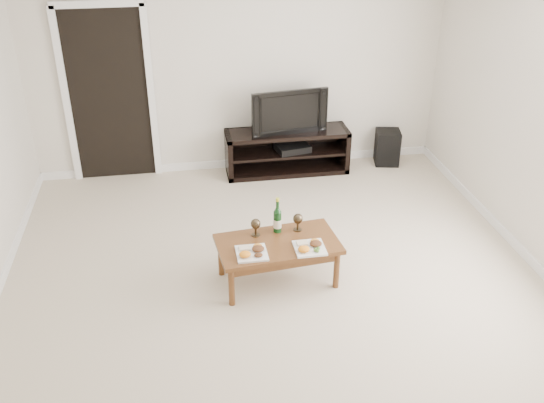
{
  "coord_description": "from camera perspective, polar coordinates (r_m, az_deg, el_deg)",
  "views": [
    {
      "loc": [
        -0.79,
        -4.34,
        3.35
      ],
      "look_at": [
        0.02,
        0.46,
        0.7
      ],
      "focal_mm": 40.0,
      "sensor_mm": 36.0,
      "label": 1
    }
  ],
  "objects": [
    {
      "name": "goblet_left",
      "position": [
        5.53,
        -1.54,
        -2.44
      ],
      "size": [
        0.09,
        0.09,
        0.17
      ],
      "primitive_type": null,
      "color": "#3B3020",
      "rests_on": "coffee_table"
    },
    {
      "name": "plate_right",
      "position": [
        5.37,
        3.57,
        -4.18
      ],
      "size": [
        0.27,
        0.27,
        0.07
      ],
      "primitive_type": "cube",
      "color": "white",
      "rests_on": "coffee_table"
    },
    {
      "name": "television",
      "position": [
        7.41,
        1.47,
        8.61
      ],
      "size": [
        0.96,
        0.24,
        0.55
      ],
      "primitive_type": "imported",
      "rotation": [
        0.0,
        0.0,
        0.13
      ],
      "color": "black",
      "rests_on": "media_console"
    },
    {
      "name": "coffee_table",
      "position": [
        5.59,
        0.55,
        -5.67
      ],
      "size": [
        1.15,
        0.7,
        0.42
      ],
      "primitive_type": "cube",
      "rotation": [
        0.0,
        0.0,
        0.1
      ],
      "color": "brown",
      "rests_on": "ground"
    },
    {
      "name": "wine_bottle",
      "position": [
        5.54,
        0.52,
        -1.28
      ],
      "size": [
        0.07,
        0.07,
        0.35
      ],
      "primitive_type": "cylinder",
      "color": "#0E3513",
      "rests_on": "coffee_table"
    },
    {
      "name": "av_receiver",
      "position": [
        7.6,
        1.94,
        5.08
      ],
      "size": [
        0.45,
        0.37,
        0.08
      ],
      "primitive_type": "cube",
      "rotation": [
        0.0,
        0.0,
        0.2
      ],
      "color": "black",
      "rests_on": "media_console"
    },
    {
      "name": "doorway",
      "position": [
        7.49,
        -15.06,
        9.49
      ],
      "size": [
        0.9,
        0.02,
        2.05
      ],
      "primitive_type": "cube",
      "color": "black",
      "rests_on": "ground"
    },
    {
      "name": "plate_left",
      "position": [
        5.29,
        -1.93,
        -4.67
      ],
      "size": [
        0.27,
        0.27,
        0.07
      ],
      "primitive_type": "cube",
      "color": "white",
      "rests_on": "coffee_table"
    },
    {
      "name": "back_wall",
      "position": [
        7.45,
        -3.13,
        12.53
      ],
      "size": [
        5.0,
        0.04,
        2.6
      ],
      "primitive_type": "cube",
      "color": "beige",
      "rests_on": "ground"
    },
    {
      "name": "floor",
      "position": [
        5.54,
        0.63,
        -8.64
      ],
      "size": [
        5.5,
        5.5,
        0.0
      ],
      "primitive_type": "plane",
      "color": "beige",
      "rests_on": "ground"
    },
    {
      "name": "media_console",
      "position": [
        7.62,
        1.42,
        4.73
      ],
      "size": [
        1.53,
        0.45,
        0.55
      ],
      "primitive_type": "cube",
      "color": "black",
      "rests_on": "ground"
    },
    {
      "name": "goblet_right",
      "position": [
        5.61,
        2.44,
        -1.95
      ],
      "size": [
        0.09,
        0.09,
        0.17
      ],
      "primitive_type": null,
      "color": "#3B3020",
      "rests_on": "coffee_table"
    },
    {
      "name": "subwoofer",
      "position": [
        8.01,
        10.79,
        5.04
      ],
      "size": [
        0.35,
        0.35,
        0.45
      ],
      "primitive_type": "cube",
      "rotation": [
        0.0,
        0.0,
        -0.2
      ],
      "color": "black",
      "rests_on": "ground"
    }
  ]
}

